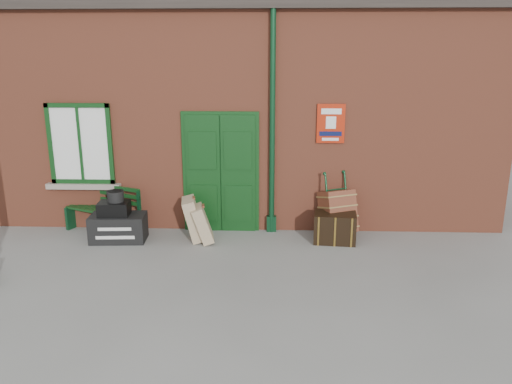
{
  "coord_description": "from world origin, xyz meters",
  "views": [
    {
      "loc": [
        0.71,
        -7.53,
        3.24
      ],
      "look_at": [
        0.39,
        0.6,
        1.0
      ],
      "focal_mm": 35.0,
      "sensor_mm": 36.0,
      "label": 1
    }
  ],
  "objects_px": {
    "bench": "(105,208)",
    "porter_trolley": "(338,213)",
    "houdini_trunk": "(118,228)",
    "dark_trunk": "(335,228)"
  },
  "relations": [
    {
      "from": "bench",
      "to": "dark_trunk",
      "type": "bearing_deg",
      "value": 19.07
    },
    {
      "from": "dark_trunk",
      "to": "bench",
      "type": "bearing_deg",
      "value": -179.5
    },
    {
      "from": "bench",
      "to": "dark_trunk",
      "type": "xyz_separation_m",
      "value": [
        4.28,
        -0.38,
        -0.19
      ]
    },
    {
      "from": "bench",
      "to": "porter_trolley",
      "type": "xyz_separation_m",
      "value": [
        4.36,
        -0.07,
        -0.01
      ]
    },
    {
      "from": "dark_trunk",
      "to": "porter_trolley",
      "type": "bearing_deg",
      "value": 80.62
    },
    {
      "from": "bench",
      "to": "houdini_trunk",
      "type": "distance_m",
      "value": 0.65
    },
    {
      "from": "porter_trolley",
      "to": "dark_trunk",
      "type": "xyz_separation_m",
      "value": [
        -0.08,
        -0.3,
        -0.19
      ]
    },
    {
      "from": "porter_trolley",
      "to": "dark_trunk",
      "type": "relative_size",
      "value": 1.59
    },
    {
      "from": "bench",
      "to": "porter_trolley",
      "type": "relative_size",
      "value": 1.32
    },
    {
      "from": "porter_trolley",
      "to": "bench",
      "type": "bearing_deg",
      "value": 155.38
    }
  ]
}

